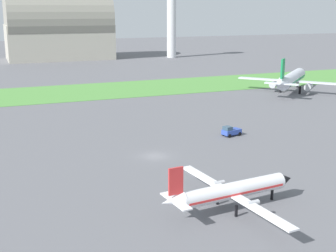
{
  "coord_description": "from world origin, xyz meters",
  "views": [
    {
      "loc": [
        -24.6,
        -67.93,
        23.34
      ],
      "look_at": [
        4.98,
        6.79,
        3.0
      ],
      "focal_mm": 49.79,
      "sensor_mm": 36.0,
      "label": 1
    }
  ],
  "objects_px": {
    "pushback_tug_near_gate": "(231,131)",
    "control_tower": "(172,15)",
    "airplane_foreground_turboprop": "(231,191)",
    "airplane_parked_jet_far": "(291,79)"
  },
  "relations": [
    {
      "from": "pushback_tug_near_gate",
      "to": "control_tower",
      "type": "distance_m",
      "value": 146.39
    },
    {
      "from": "airplane_foreground_turboprop",
      "to": "airplane_parked_jet_far",
      "type": "xyz_separation_m",
      "value": [
        54.78,
        63.74,
        1.51
      ]
    },
    {
      "from": "airplane_foreground_turboprop",
      "to": "airplane_parked_jet_far",
      "type": "relative_size",
      "value": 0.87
    },
    {
      "from": "airplane_foreground_turboprop",
      "to": "airplane_parked_jet_far",
      "type": "distance_m",
      "value": 84.06
    },
    {
      "from": "control_tower",
      "to": "pushback_tug_near_gate",
      "type": "bearing_deg",
      "value": -107.59
    },
    {
      "from": "airplane_parked_jet_far",
      "to": "control_tower",
      "type": "relative_size",
      "value": 0.72
    },
    {
      "from": "pushback_tug_near_gate",
      "to": "control_tower",
      "type": "height_order",
      "value": "control_tower"
    },
    {
      "from": "airplane_parked_jet_far",
      "to": "control_tower",
      "type": "distance_m",
      "value": 105.15
    },
    {
      "from": "airplane_parked_jet_far",
      "to": "pushback_tug_near_gate",
      "type": "xyz_separation_m",
      "value": [
        -38.57,
        -34.6,
        -2.97
      ]
    },
    {
      "from": "airplane_parked_jet_far",
      "to": "pushback_tug_near_gate",
      "type": "distance_m",
      "value": 51.9
    }
  ]
}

